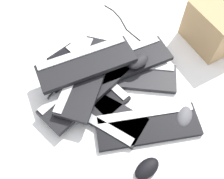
{
  "coord_description": "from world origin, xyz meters",
  "views": [
    {
      "loc": [
        -0.23,
        0.53,
        1.01
      ],
      "look_at": [
        -0.0,
        0.01,
        0.06
      ],
      "focal_mm": 40.0,
      "sensor_mm": 36.0,
      "label": 1
    }
  ],
  "objects": [
    {
      "name": "cable_0",
      "position": [
        0.08,
        -0.31,
        0.0
      ],
      "size": [
        0.34,
        0.39,
        0.01
      ],
      "color": "black",
      "rests_on": "ground"
    },
    {
      "name": "mouse_3",
      "position": [
        -0.06,
        -0.17,
        0.08
      ],
      "size": [
        0.11,
        0.13,
        0.04
      ],
      "primitive_type": "ellipsoid",
      "rotation": [
        0.0,
        0.0,
        1.14
      ],
      "color": "black",
      "rests_on": "keyboard_5"
    },
    {
      "name": "keyboard_3",
      "position": [
        -0.04,
        -0.12,
        0.01
      ],
      "size": [
        0.46,
        0.28,
        0.03
      ],
      "color": "#232326",
      "rests_on": "ground"
    },
    {
      "name": "mouse_0",
      "position": [
        -0.33,
        -0.01,
        0.02
      ],
      "size": [
        0.07,
        0.11,
        0.04
      ],
      "primitive_type": "ellipsoid",
      "rotation": [
        0.0,
        0.0,
        1.59
      ],
      "color": "#4C4C51",
      "rests_on": "ground"
    },
    {
      "name": "mouse_2",
      "position": [
        0.2,
        -0.03,
        0.05
      ],
      "size": [
        0.12,
        0.13,
        0.04
      ],
      "primitive_type": "ellipsoid",
      "rotation": [
        0.0,
        0.0,
        3.98
      ],
      "color": "#4C4C51",
      "rests_on": "keyboard_0"
    },
    {
      "name": "keyboard_0",
      "position": [
        0.14,
        -0.03,
        0.01
      ],
      "size": [
        0.46,
        0.31,
        0.03
      ],
      "color": "black",
      "rests_on": "ground"
    },
    {
      "name": "keyboard_6",
      "position": [
        0.13,
        0.0,
        0.07
      ],
      "size": [
        0.21,
        0.46,
        0.03
      ],
      "color": "black",
      "rests_on": "keyboard_4"
    },
    {
      "name": "keyboard_1",
      "position": [
        0.03,
        0.11,
        0.01
      ],
      "size": [
        0.46,
        0.21,
        0.03
      ],
      "color": "black",
      "rests_on": "ground"
    },
    {
      "name": "keyboard_5",
      "position": [
        0.01,
        -0.17,
        0.04
      ],
      "size": [
        0.41,
        0.43,
        0.03
      ],
      "color": "black",
      "rests_on": "keyboard_3"
    },
    {
      "name": "ground_plane",
      "position": [
        0.0,
        0.0,
        0.0
      ],
      "size": [
        3.2,
        3.2,
        0.0
      ],
      "primitive_type": "plane",
      "color": "white"
    },
    {
      "name": "keyboard_4",
      "position": [
        0.11,
        0.05,
        0.04
      ],
      "size": [
        0.29,
        0.46,
        0.03
      ],
      "color": "black",
      "rests_on": "keyboard_1"
    },
    {
      "name": "keyboard_2",
      "position": [
        -0.2,
        0.09,
        0.01
      ],
      "size": [
        0.45,
        0.37,
        0.03
      ],
      "color": "black",
      "rests_on": "ground"
    },
    {
      "name": "cardboard_box",
      "position": [
        -0.34,
        -0.51,
        0.1
      ],
      "size": [
        0.34,
        0.33,
        0.21
      ],
      "primitive_type": "cube",
      "rotation": [
        0.0,
        0.0,
        5.62
      ],
      "color": "tan",
      "rests_on": "ground"
    },
    {
      "name": "keyboard_7",
      "position": [
        0.15,
        -0.05,
        0.1
      ],
      "size": [
        0.41,
        0.43,
        0.03
      ],
      "color": "black",
      "rests_on": "keyboard_6"
    },
    {
      "name": "mouse_1",
      "position": [
        0.17,
        0.0,
        0.05
      ],
      "size": [
        0.09,
        0.12,
        0.04
      ],
      "primitive_type": "ellipsoid",
      "rotation": [
        0.0,
        0.0,
        4.95
      ],
      "color": "#B7B7BC",
      "rests_on": "keyboard_0"
    },
    {
      "name": "mouse_4",
      "position": [
        -0.26,
        0.26,
        0.02
      ],
      "size": [
        0.11,
        0.13,
        0.04
      ],
      "primitive_type": "ellipsoid",
      "rotation": [
        0.0,
        0.0,
        1.08
      ],
      "color": "black",
      "rests_on": "ground"
    }
  ]
}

